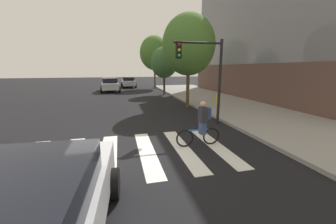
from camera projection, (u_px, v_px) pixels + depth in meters
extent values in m
plane|color=black|center=(116.00, 155.00, 6.71)|extent=(120.00, 120.00, 0.00)
cube|color=gray|center=(324.00, 133.00, 8.71)|extent=(6.50, 50.00, 0.15)
cube|color=silver|center=(20.00, 164.00, 6.06)|extent=(0.55, 3.91, 0.01)
cube|color=silver|center=(66.00, 160.00, 6.36)|extent=(0.55, 3.91, 0.01)
cube|color=silver|center=(108.00, 156.00, 6.66)|extent=(0.55, 3.91, 0.01)
cube|color=silver|center=(147.00, 152.00, 6.95)|extent=(0.55, 3.91, 0.01)
cube|color=silver|center=(182.00, 148.00, 7.25)|extent=(0.55, 3.91, 0.01)
cube|color=silver|center=(215.00, 145.00, 7.54)|extent=(0.55, 3.91, 0.01)
cube|color=black|center=(19.00, 193.00, 2.52)|extent=(1.78, 2.29, 0.55)
cylinder|color=black|center=(17.00, 193.00, 4.12)|extent=(0.28, 0.69, 0.68)
cylinder|color=black|center=(114.00, 183.00, 4.45)|extent=(0.28, 0.69, 0.68)
cube|color=#B7B7BC|center=(110.00, 86.00, 24.87)|extent=(2.21, 4.89, 0.73)
cube|color=black|center=(110.00, 80.00, 24.58)|extent=(1.85, 2.39, 0.57)
cylinder|color=black|center=(102.00, 88.00, 26.09)|extent=(0.29, 0.72, 0.71)
cylinder|color=black|center=(118.00, 87.00, 26.66)|extent=(0.29, 0.72, 0.71)
cylinder|color=black|center=(102.00, 90.00, 23.23)|extent=(0.29, 0.72, 0.71)
cylinder|color=black|center=(119.00, 89.00, 23.81)|extent=(0.29, 0.72, 0.71)
cube|color=#B7B7BC|center=(128.00, 83.00, 30.28)|extent=(1.96, 4.51, 0.68)
cube|color=black|center=(128.00, 79.00, 30.02)|extent=(1.67, 2.18, 0.53)
cylinder|color=black|center=(122.00, 84.00, 31.45)|extent=(0.26, 0.67, 0.66)
cylinder|color=black|center=(134.00, 84.00, 31.94)|extent=(0.26, 0.67, 0.66)
cylinder|color=black|center=(123.00, 86.00, 28.77)|extent=(0.26, 0.67, 0.66)
cylinder|color=black|center=(136.00, 86.00, 29.27)|extent=(0.26, 0.67, 0.66)
torus|color=black|center=(211.00, 136.00, 7.58)|extent=(0.66, 0.07, 0.66)
torus|color=black|center=(185.00, 138.00, 7.33)|extent=(0.66, 0.07, 0.66)
cylinder|color=#1972BF|center=(198.00, 130.00, 7.40)|extent=(0.89, 0.06, 0.05)
cylinder|color=#1972BF|center=(202.00, 128.00, 7.42)|extent=(0.04, 0.04, 0.45)
cube|color=#384772|center=(202.00, 127.00, 7.41)|extent=(0.20, 0.28, 0.56)
cube|color=#26262D|center=(203.00, 115.00, 7.31)|extent=(0.24, 0.36, 0.56)
sphere|color=tan|center=(203.00, 104.00, 7.23)|extent=(0.22, 0.22, 0.22)
cube|color=navy|center=(208.00, 113.00, 7.34)|extent=(0.16, 0.28, 0.40)
cylinder|color=black|center=(220.00, 83.00, 10.04)|extent=(0.14, 0.14, 4.20)
cylinder|color=black|center=(198.00, 43.00, 9.36)|extent=(2.40, 0.10, 0.10)
cube|color=black|center=(179.00, 50.00, 9.22)|extent=(0.24, 0.20, 0.76)
sphere|color=red|center=(179.00, 44.00, 9.06)|extent=(0.14, 0.14, 0.14)
sphere|color=gold|center=(179.00, 50.00, 9.11)|extent=(0.14, 0.14, 0.14)
sphere|color=green|center=(179.00, 55.00, 9.16)|extent=(0.14, 0.14, 0.14)
cylinder|color=gold|center=(217.00, 99.00, 15.44)|extent=(0.22, 0.22, 0.65)
sphere|color=gold|center=(218.00, 95.00, 15.36)|extent=(0.18, 0.18, 0.18)
cylinder|color=gold|center=(219.00, 99.00, 15.47)|extent=(0.12, 0.09, 0.09)
cylinder|color=#4C3823|center=(188.00, 87.00, 14.62)|extent=(0.24, 0.24, 2.96)
ellipsoid|color=#47722D|center=(189.00, 45.00, 13.99)|extent=(3.68, 3.68, 4.23)
cylinder|color=#4C3823|center=(164.00, 84.00, 21.75)|extent=(0.24, 0.24, 2.27)
ellipsoid|color=#386033|center=(164.00, 63.00, 21.27)|extent=(2.83, 2.83, 3.25)
cylinder|color=#4C3823|center=(155.00, 77.00, 28.38)|extent=(0.24, 0.24, 3.25)
ellipsoid|color=#47722D|center=(155.00, 53.00, 27.68)|extent=(4.04, 4.04, 4.65)
cube|color=brown|center=(303.00, 81.00, 20.29)|extent=(14.33, 20.89, 3.20)
cube|color=slate|center=(314.00, 3.00, 18.74)|extent=(14.04, 20.48, 11.24)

